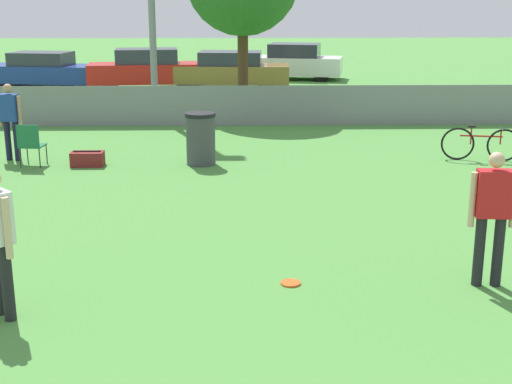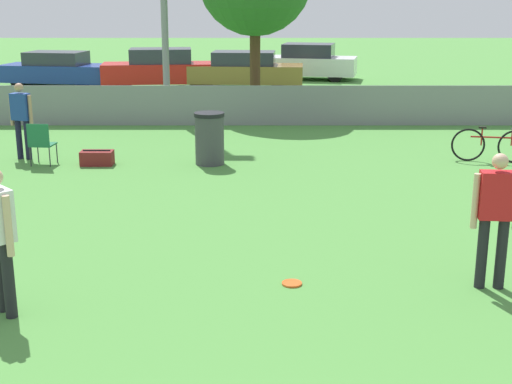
% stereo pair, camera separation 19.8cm
% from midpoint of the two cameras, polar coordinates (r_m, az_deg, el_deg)
% --- Properties ---
extents(fence_backline, '(27.15, 0.07, 1.21)m').
position_cam_midpoint_polar(fence_backline, '(19.73, -0.56, 6.93)').
color(fence_backline, gray).
rests_on(fence_backline, ground_plane).
extents(player_defender_red, '(0.57, 0.26, 1.69)m').
position_cam_midpoint_polar(player_defender_red, '(9.03, 19.03, -1.48)').
color(player_defender_red, black).
rests_on(player_defender_red, ground_plane).
extents(spectator_in_blue, '(0.53, 0.32, 1.67)m').
position_cam_midpoint_polar(spectator_in_blue, '(16.31, -18.12, 5.80)').
color(spectator_in_blue, '#191933').
rests_on(spectator_in_blue, ground_plane).
extents(frisbee_disc, '(0.26, 0.26, 0.03)m').
position_cam_midpoint_polar(frisbee_disc, '(8.96, 3.35, -7.30)').
color(frisbee_disc, '#E5591E').
rests_on(frisbee_disc, ground_plane).
extents(folding_chair_sideline, '(0.51, 0.51, 0.91)m').
position_cam_midpoint_polar(folding_chair_sideline, '(15.63, -16.66, 3.88)').
color(folding_chair_sideline, '#333338').
rests_on(folding_chair_sideline, ground_plane).
extents(bicycle_sideline, '(1.66, 0.48, 0.77)m').
position_cam_midpoint_polar(bicycle_sideline, '(16.18, 18.46, 3.59)').
color(bicycle_sideline, black).
rests_on(bicycle_sideline, ground_plane).
extents(trash_bin, '(0.64, 0.64, 1.10)m').
position_cam_midpoint_polar(trash_bin, '(15.14, -3.55, 4.31)').
color(trash_bin, '#3F3F44').
rests_on(trash_bin, ground_plane).
extents(gear_bag_sideline, '(0.68, 0.37, 0.33)m').
position_cam_midpoint_polar(gear_bag_sideline, '(15.45, -12.43, 2.67)').
color(gear_bag_sideline, maroon).
rests_on(gear_bag_sideline, ground_plane).
extents(parked_car_blue, '(4.47, 2.37, 1.35)m').
position_cam_midpoint_polar(parked_car_blue, '(29.48, -15.63, 9.41)').
color(parked_car_blue, black).
rests_on(parked_car_blue, ground_plane).
extents(parked_car_red, '(4.64, 2.09, 1.50)m').
position_cam_midpoint_polar(parked_car_red, '(28.27, -7.60, 9.74)').
color(parked_car_red, black).
rests_on(parked_car_red, ground_plane).
extents(parked_car_tan, '(4.67, 2.05, 1.39)m').
position_cam_midpoint_polar(parked_car_tan, '(28.04, -0.97, 9.73)').
color(parked_car_tan, black).
rests_on(parked_car_tan, ground_plane).
extents(parked_car_white, '(4.31, 2.61, 1.50)m').
position_cam_midpoint_polar(parked_car_white, '(30.97, 4.20, 10.32)').
color(parked_car_white, black).
rests_on(parked_car_white, ground_plane).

